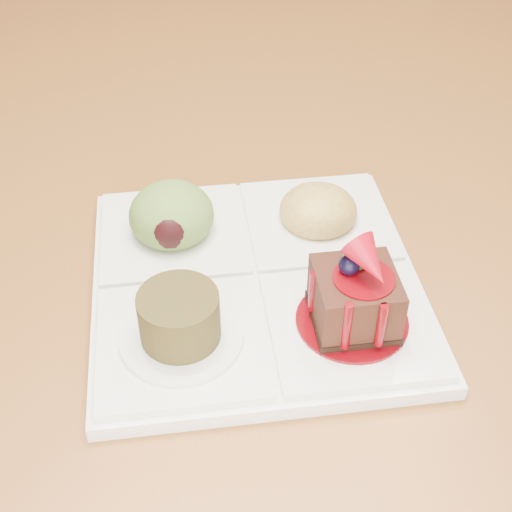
{
  "coord_description": "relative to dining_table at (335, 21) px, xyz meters",
  "views": [
    {
      "loc": [
        -0.17,
        -1.07,
        1.13
      ],
      "look_at": [
        -0.15,
        -0.67,
        0.79
      ],
      "focal_mm": 50.0,
      "sensor_mm": 36.0,
      "label": 1
    }
  ],
  "objects": [
    {
      "name": "sampler_plate",
      "position": [
        -0.15,
        -0.66,
        0.09
      ],
      "size": [
        0.27,
        0.27,
        0.1
      ],
      "rotation": [
        0.0,
        0.0,
        0.09
      ],
      "color": "white",
      "rests_on": "dining_table"
    },
    {
      "name": "ground",
      "position": [
        0.0,
        0.0,
        -0.68
      ],
      "size": [
        6.0,
        6.0,
        0.0
      ],
      "primitive_type": "plane",
      "color": "#533117"
    },
    {
      "name": "dining_table",
      "position": [
        0.0,
        0.0,
        0.0
      ],
      "size": [
        1.0,
        1.8,
        0.75
      ],
      "color": "brown",
      "rests_on": "ground"
    }
  ]
}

